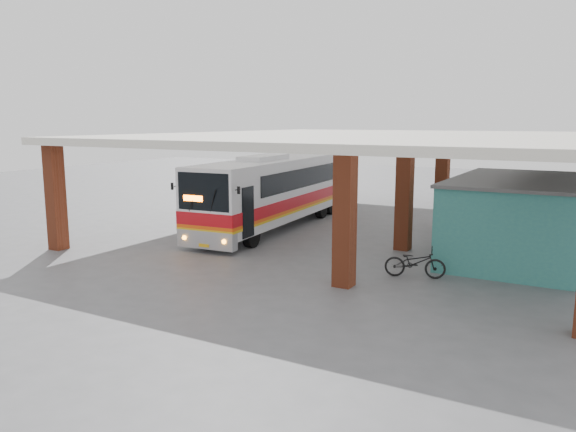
# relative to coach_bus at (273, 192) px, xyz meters

# --- Properties ---
(ground) EXTENTS (90.00, 90.00, 0.00)m
(ground) POSITION_rel_coach_bus_xyz_m (4.15, -4.46, -1.82)
(ground) COLOR #515154
(ground) RESTS_ON ground
(brick_columns) EXTENTS (20.10, 21.60, 4.35)m
(brick_columns) POSITION_rel_coach_bus_xyz_m (5.58, 0.54, 0.35)
(brick_columns) COLOR brown
(brick_columns) RESTS_ON ground
(canopy_roof) EXTENTS (21.00, 23.00, 0.30)m
(canopy_roof) POSITION_rel_coach_bus_xyz_m (4.65, 2.04, 2.68)
(canopy_roof) COLOR silver
(canopy_roof) RESTS_ON brick_columns
(shop_building) EXTENTS (5.20, 8.20, 3.11)m
(shop_building) POSITION_rel_coach_bus_xyz_m (11.65, -0.46, -0.26)
(shop_building) COLOR #2C6E6D
(shop_building) RESTS_ON ground
(coach_bus) EXTENTS (3.65, 12.76, 3.67)m
(coach_bus) POSITION_rel_coach_bus_xyz_m (0.00, 0.00, 0.00)
(coach_bus) COLOR silver
(coach_bus) RESTS_ON ground
(motorcycle) EXTENTS (2.16, 1.22, 1.07)m
(motorcycle) POSITION_rel_coach_bus_xyz_m (8.85, -5.35, -1.29)
(motorcycle) COLOR black
(motorcycle) RESTS_ON ground
(pedestrian) EXTENTS (0.74, 0.59, 1.76)m
(pedestrian) POSITION_rel_coach_bus_xyz_m (6.96, -7.28, -0.94)
(pedestrian) COLOR red
(pedestrian) RESTS_ON ground
(red_chair) EXTENTS (0.49, 0.49, 0.72)m
(red_chair) POSITION_rel_coach_bus_xyz_m (8.84, 1.51, -1.49)
(red_chair) COLOR red
(red_chair) RESTS_ON ground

